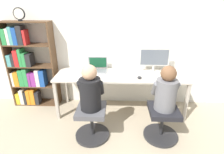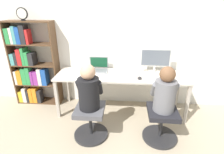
% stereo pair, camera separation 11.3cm
% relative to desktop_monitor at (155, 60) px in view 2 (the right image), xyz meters
% --- Properties ---
extents(ground_plane, '(14.00, 14.00, 0.00)m').
position_rel_desktop_monitor_xyz_m(ground_plane, '(-0.58, -0.47, -0.96)').
color(ground_plane, tan).
extents(wall_back, '(10.00, 0.05, 2.60)m').
position_rel_desktop_monitor_xyz_m(wall_back, '(-0.58, 0.23, 0.34)').
color(wall_back, silver).
rests_on(wall_back, ground_plane).
extents(desk, '(2.24, 0.64, 0.73)m').
position_rel_desktop_monitor_xyz_m(desk, '(-0.58, -0.15, -0.29)').
color(desk, beige).
rests_on(desk, ground_plane).
extents(desktop_monitor, '(0.53, 0.22, 0.43)m').
position_rel_desktop_monitor_xyz_m(desktop_monitor, '(0.00, 0.00, 0.00)').
color(desktop_monitor, beige).
rests_on(desktop_monitor, desk).
extents(laptop, '(0.35, 0.29, 0.25)m').
position_rel_desktop_monitor_xyz_m(laptop, '(-1.00, 0.02, -0.17)').
color(laptop, gray).
rests_on(laptop, desk).
extents(keyboard, '(0.43, 0.16, 0.03)m').
position_rel_desktop_monitor_xyz_m(keyboard, '(0.00, -0.32, -0.21)').
color(keyboard, silver).
rests_on(keyboard, desk).
extents(computer_mouse_by_keyboard, '(0.07, 0.09, 0.04)m').
position_rel_desktop_monitor_xyz_m(computer_mouse_by_keyboard, '(-0.28, -0.31, -0.21)').
color(computer_mouse_by_keyboard, black).
rests_on(computer_mouse_by_keyboard, desk).
extents(office_chair_left, '(0.51, 0.51, 0.49)m').
position_rel_desktop_monitor_xyz_m(office_chair_left, '(0.03, -0.82, -0.69)').
color(office_chair_left, '#262628').
rests_on(office_chair_left, ground_plane).
extents(office_chair_right, '(0.51, 0.51, 0.49)m').
position_rel_desktop_monitor_xyz_m(office_chair_right, '(-1.00, -0.85, -0.69)').
color(office_chair_right, '#262628').
rests_on(office_chair_right, ground_plane).
extents(person_at_monitor, '(0.36, 0.31, 0.64)m').
position_rel_desktop_monitor_xyz_m(person_at_monitor, '(0.03, -0.82, -0.18)').
color(person_at_monitor, slate).
rests_on(person_at_monitor, office_chair_left).
extents(person_at_laptop, '(0.36, 0.31, 0.65)m').
position_rel_desktop_monitor_xyz_m(person_at_laptop, '(-1.00, -0.84, -0.18)').
color(person_at_laptop, black).
rests_on(person_at_laptop, office_chair_right).
extents(bookshelf, '(0.86, 0.27, 1.60)m').
position_rel_desktop_monitor_xyz_m(bookshelf, '(-2.32, 0.05, -0.19)').
color(bookshelf, '#513823').
rests_on(bookshelf, ground_plane).
extents(desk_clock, '(0.19, 0.03, 0.21)m').
position_rel_desktop_monitor_xyz_m(desk_clock, '(-2.25, -0.00, 0.75)').
color(desk_clock, black).
rests_on(desk_clock, bookshelf).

